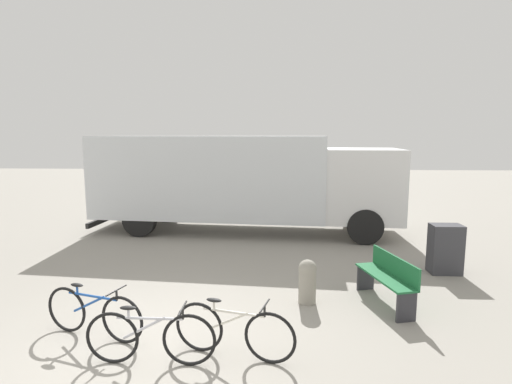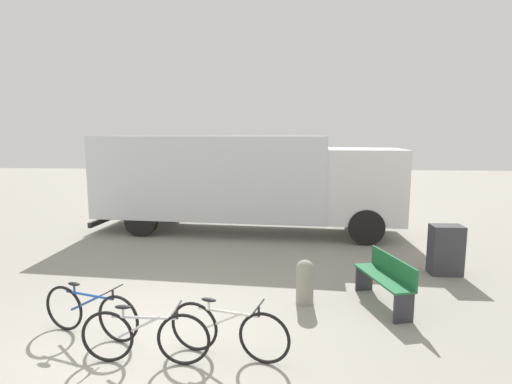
# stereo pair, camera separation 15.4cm
# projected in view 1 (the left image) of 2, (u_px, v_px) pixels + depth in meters

# --- Properties ---
(ground_plane) EXTENTS (60.00, 60.00, 0.00)m
(ground_plane) POSITION_uv_depth(u_px,v_px,m) (142.00, 349.00, 5.65)
(ground_plane) COLOR gray
(delivery_truck) EXTENTS (9.49, 3.22, 2.97)m
(delivery_truck) POSITION_uv_depth(u_px,v_px,m) (240.00, 178.00, 12.40)
(delivery_truck) COLOR silver
(delivery_truck) RESTS_ON ground
(park_bench) EXTENTS (0.76, 1.55, 0.88)m
(park_bench) POSITION_uv_depth(u_px,v_px,m) (388.00, 277.00, 7.08)
(park_bench) COLOR #1E6638
(park_bench) RESTS_ON ground
(bicycle_near) EXTENTS (1.67, 0.62, 0.80)m
(bicycle_near) POSITION_uv_depth(u_px,v_px,m) (93.00, 313.00, 5.93)
(bicycle_near) COLOR black
(bicycle_near) RESTS_ON ground
(bicycle_middle) EXTENTS (1.74, 0.44, 0.80)m
(bicycle_middle) POSITION_uv_depth(u_px,v_px,m) (150.00, 337.00, 5.22)
(bicycle_middle) COLOR black
(bicycle_middle) RESTS_ON ground
(bicycle_far) EXTENTS (1.69, 0.57, 0.80)m
(bicycle_far) POSITION_uv_depth(u_px,v_px,m) (233.00, 331.00, 5.39)
(bicycle_far) COLOR black
(bicycle_far) RESTS_ON ground
(bollard_near_bench) EXTENTS (0.33, 0.33, 0.80)m
(bollard_near_bench) POSITION_uv_depth(u_px,v_px,m) (307.00, 280.00, 7.14)
(bollard_near_bench) COLOR gray
(bollard_near_bench) RESTS_ON ground
(utility_box) EXTENTS (0.65, 0.43, 1.08)m
(utility_box) POSITION_uv_depth(u_px,v_px,m) (445.00, 249.00, 8.69)
(utility_box) COLOR #38383D
(utility_box) RESTS_ON ground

